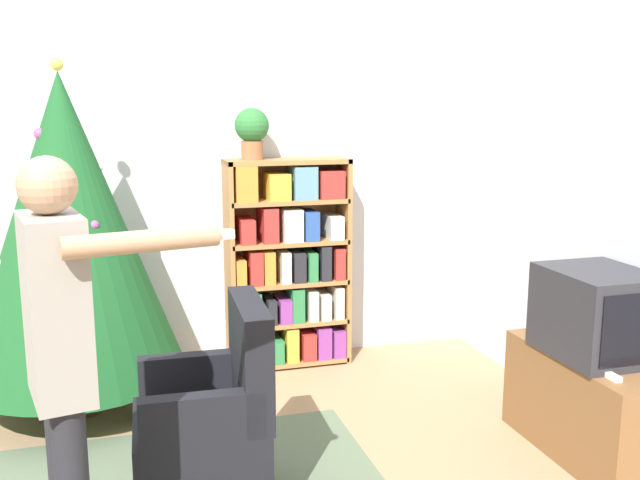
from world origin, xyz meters
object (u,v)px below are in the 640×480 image
at_px(christmas_tree, 68,228).
at_px(potted_plant, 252,130).
at_px(bookshelf, 288,265).
at_px(television, 597,313).
at_px(armchair, 209,436).
at_px(standing_person, 63,356).

height_order(christmas_tree, potted_plant, christmas_tree).
relative_size(bookshelf, television, 2.60).
distance_m(bookshelf, armchair, 1.80).
relative_size(television, standing_person, 0.34).
bearing_deg(bookshelf, potted_plant, 177.83).
bearing_deg(television, potted_plant, 129.21).
xyz_separation_m(armchair, potted_plant, (0.53, 1.60, 1.27)).
height_order(bookshelf, television, bookshelf).
bearing_deg(armchair, television, 89.92).
distance_m(television, armchair, 1.95).
distance_m(christmas_tree, armchair, 1.58).
bearing_deg(bookshelf, standing_person, -120.94).
height_order(standing_person, potted_plant, potted_plant).
height_order(bookshelf, armchair, bookshelf).
xyz_separation_m(bookshelf, television, (1.15, -1.68, 0.05)).
distance_m(standing_person, potted_plant, 2.50).
bearing_deg(armchair, potted_plant, 164.27).
relative_size(christmas_tree, armchair, 2.17).
distance_m(bookshelf, television, 2.03).
distance_m(television, christmas_tree, 2.85).
bearing_deg(armchair, bookshelf, 157.09).
relative_size(television, armchair, 0.59).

